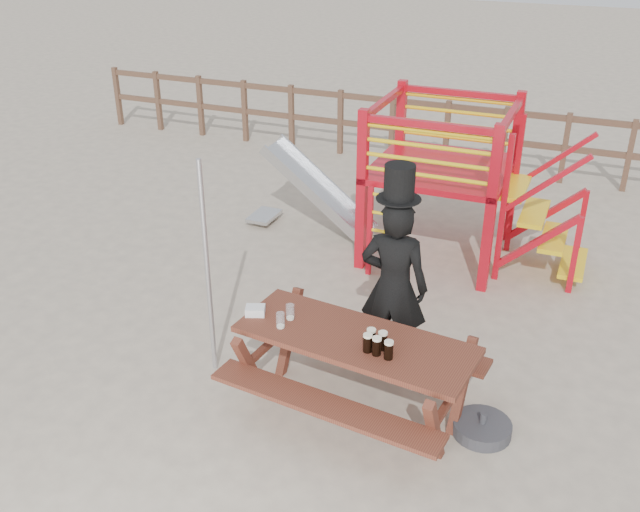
# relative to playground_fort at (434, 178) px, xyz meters

# --- Properties ---
(ground) EXTENTS (60.00, 60.00, 0.00)m
(ground) POSITION_rel_playground_fort_xyz_m (-0.12, -3.58, -1.07)
(ground) COLOR #C0AF95
(ground) RESTS_ON ground
(back_fence) EXTENTS (15.09, 0.09, 1.20)m
(back_fence) POSITION_rel_playground_fort_xyz_m (-0.12, 3.42, -0.34)
(back_fence) COLOR brown
(back_fence) RESTS_ON ground
(playground_fort) EXTENTS (4.71, 1.84, 2.10)m
(playground_fort) POSITION_rel_playground_fort_xyz_m (0.00, 0.00, 0.00)
(playground_fort) COLOR red
(playground_fort) RESTS_ON ground
(picnic_table) EXTENTS (2.31, 1.72, 0.83)m
(picnic_table) POSITION_rel_playground_fort_xyz_m (0.21, -3.58, -0.55)
(picnic_table) COLOR brown
(picnic_table) RESTS_ON ground
(man_with_hat) EXTENTS (0.70, 0.48, 2.19)m
(man_with_hat) POSITION_rel_playground_fort_xyz_m (0.31, -2.75, -0.09)
(man_with_hat) COLOR black
(man_with_hat) RESTS_ON ground
(metal_pole) EXTENTS (0.05, 0.05, 2.26)m
(metal_pole) POSITION_rel_playground_fort_xyz_m (-1.34, -3.48, 0.06)
(metal_pole) COLOR #B2B2B7
(metal_pole) RESTS_ON ground
(parasol_base) EXTENTS (0.53, 0.53, 0.22)m
(parasol_base) POSITION_rel_playground_fort_xyz_m (1.40, -3.43, -1.01)
(parasol_base) COLOR #37373C
(parasol_base) RESTS_ON ground
(paper_bag) EXTENTS (0.22, 0.20, 0.08)m
(paper_bag) POSITION_rel_playground_fort_xyz_m (-0.79, -3.58, -0.20)
(paper_bag) COLOR white
(paper_bag) RESTS_ON picnic_table
(stout_pints) EXTENTS (0.28, 0.20, 0.17)m
(stout_pints) POSITION_rel_playground_fort_xyz_m (0.47, -3.73, -0.15)
(stout_pints) COLOR black
(stout_pints) RESTS_ON picnic_table
(empty_glasses) EXTENTS (0.10, 0.25, 0.15)m
(empty_glasses) POSITION_rel_playground_fort_xyz_m (-0.46, -3.61, -0.17)
(empty_glasses) COLOR silver
(empty_glasses) RESTS_ON picnic_table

